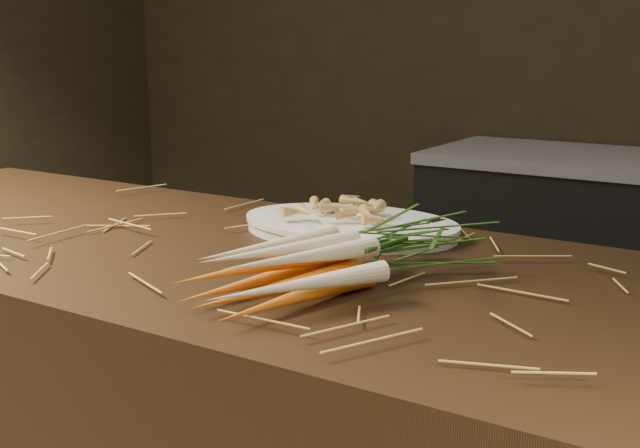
{
  "coord_description": "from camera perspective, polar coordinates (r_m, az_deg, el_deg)",
  "views": [
    {
      "loc": [
        0.64,
        -0.69,
        1.23
      ],
      "look_at": [
        0.0,
        0.31,
        0.96
      ],
      "focal_mm": 45.0,
      "sensor_mm": 36.0,
      "label": 1
    }
  ],
  "objects": [
    {
      "name": "roasted_veg_heap",
      "position": [
        1.41,
        2.15,
        1.01
      ],
      "size": [
        0.2,
        0.16,
        0.04
      ],
      "primitive_type": null,
      "rotation": [
        0.0,
        0.0,
        0.1
      ],
      "color": "#B07A40",
      "rests_on": "serving_platter"
    },
    {
      "name": "straw_bedding",
      "position": [
        1.22,
        -0.46,
        -2.45
      ],
      "size": [
        1.4,
        0.6,
        0.02
      ],
      "primitive_type": null,
      "color": "#B0813A",
      "rests_on": "main_counter"
    },
    {
      "name": "serving_platter",
      "position": [
        1.41,
        2.13,
        -0.26
      ],
      "size": [
        0.41,
        0.3,
        0.02
      ],
      "primitive_type": null,
      "rotation": [
        0.0,
        0.0,
        0.1
      ],
      "color": "white",
      "rests_on": "main_counter"
    },
    {
      "name": "root_veg_bunch",
      "position": [
        1.13,
        2.79,
        -1.93
      ],
      "size": [
        0.27,
        0.51,
        0.09
      ],
      "rotation": [
        0.0,
        0.0,
        -0.31
      ],
      "color": "#C45912",
      "rests_on": "main_counter"
    },
    {
      "name": "serving_fork",
      "position": [
        1.34,
        7.2,
        -0.53
      ],
      "size": [
        0.05,
        0.15,
        0.0
      ],
      "primitive_type": "cube",
      "rotation": [
        0.0,
        0.0,
        -0.22
      ],
      "color": "silver",
      "rests_on": "serving_platter"
    }
  ]
}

